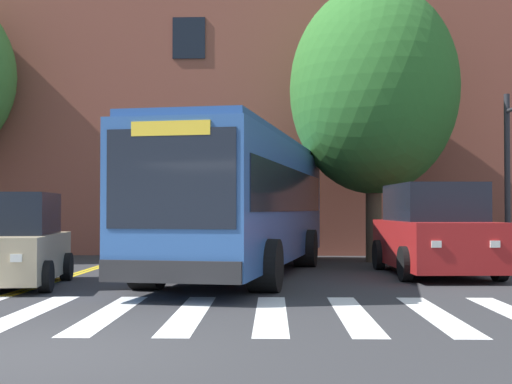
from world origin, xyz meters
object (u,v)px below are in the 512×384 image
Objects in this scene: car_red_far_lane at (433,232)px; street_tree_curbside_large at (373,90)px; city_bus at (244,200)px; car_tan_near_lane at (12,244)px.

street_tree_curbside_large reaches higher than car_red_far_lane.
street_tree_curbside_large is at bearing 49.01° from city_bus.
street_tree_curbside_large is at bearing 102.27° from car_red_far_lane.
street_tree_curbside_large is (8.13, 6.91, 4.22)m from car_tan_near_lane.
car_red_far_lane is 0.61× the size of street_tree_curbside_large.
car_red_far_lane is at bearing 0.78° from city_bus.
car_tan_near_lane is (-4.52, -2.77, -0.90)m from city_bus.
car_tan_near_lane is 9.45m from car_red_far_lane.
city_bus reaches higher than car_tan_near_lane.
car_tan_near_lane is at bearing -162.58° from car_red_far_lane.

